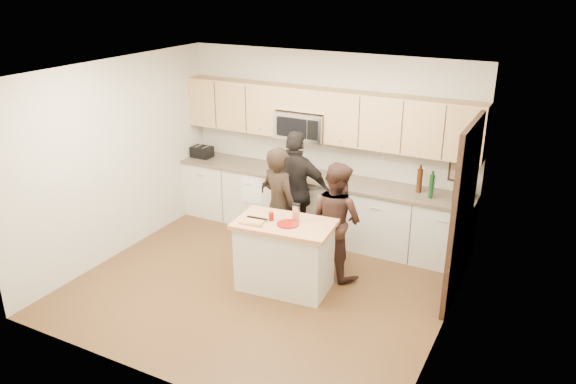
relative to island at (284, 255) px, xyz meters
The scene contains 21 objects.
floor 0.54m from the island, 160.26° to the right, with size 4.50×4.50×0.00m, color #53331C.
room_shell 1.31m from the island, 160.26° to the right, with size 4.52×4.02×2.71m.
back_cabinetry 1.61m from the island, 99.94° to the left, with size 4.50×0.66×0.94m.
upper_cabinetry 2.24m from the island, 98.05° to the left, with size 4.50×0.33×0.75m.
microwave 2.16m from the island, 109.12° to the left, with size 0.76×0.41×0.40m.
doorway 2.22m from the island, 22.29° to the left, with size 0.06×1.25×2.20m.
framed_picture 2.65m from the island, 48.42° to the left, with size 0.30×0.03×0.38m.
dish_towel 1.90m from the island, 131.24° to the left, with size 0.34×0.60×0.48m.
island is the anchor object (origin of this frame).
red_plate 0.46m from the island, 31.28° to the right, with size 0.27×0.27×0.02m, color maroon.
box_grater 0.59m from the island, 41.67° to the left, with size 0.09×0.06×0.21m.
drink_glass 0.53m from the island, behind, with size 0.06×0.06×0.10m, color maroon.
cutting_board 0.60m from the island, 149.13° to the right, with size 0.27×0.16×0.02m, color tan.
tongs 0.58m from the island, 163.79° to the right, with size 0.27×0.03×0.02m, color black.
knife 0.59m from the island, 132.32° to the right, with size 0.19×0.02×0.01m, color silver.
toaster 2.87m from the island, 146.01° to the left, with size 0.32×0.23×0.18m.
bottle_cluster 2.28m from the island, 47.05° to the left, with size 0.64×0.27×0.38m.
orchid 2.53m from the island, 42.04° to the left, with size 0.27×0.22×0.49m, color #396F2C.
woman_left 0.81m from the island, 123.38° to the left, with size 0.59×0.39×1.63m, color black.
woman_center 0.82m from the island, 56.08° to the left, with size 0.75×0.58×1.54m, color #331F19.
woman_right 1.17m from the island, 109.30° to the left, with size 1.02×0.43×1.75m, color black.
Camera 1 is at (3.17, -5.39, 3.72)m, focal length 35.00 mm.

